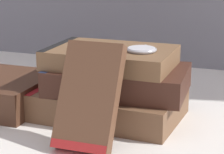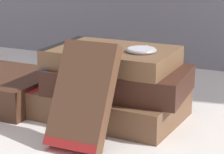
{
  "view_description": "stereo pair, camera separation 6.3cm",
  "coord_description": "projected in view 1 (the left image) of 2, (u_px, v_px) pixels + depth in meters",
  "views": [
    {
      "loc": [
        0.28,
        -0.63,
        0.27
      ],
      "look_at": [
        0.04,
        0.02,
        0.07
      ],
      "focal_mm": 75.0,
      "sensor_mm": 36.0,
      "label": 1
    },
    {
      "loc": [
        0.33,
        -0.61,
        0.27
      ],
      "look_at": [
        0.04,
        0.02,
        0.07
      ],
      "focal_mm": 75.0,
      "sensor_mm": 36.0,
      "label": 2
    }
  ],
  "objects": [
    {
      "name": "book_leaning_front",
      "position": [
        88.0,
        100.0,
        0.63
      ],
      "size": [
        0.08,
        0.09,
        0.14
      ],
      "rotation": [
        -0.47,
        0.0,
        0.0
      ],
      "color": "brown",
      "rests_on": "ground_plane"
    },
    {
      "name": "ground_plane",
      "position": [
        84.0,
        123.0,
        0.73
      ],
      "size": [
        3.0,
        3.0,
        0.0
      ],
      "primitive_type": "plane",
      "color": "white"
    },
    {
      "name": "book_flat_bottom",
      "position": [
        106.0,
        103.0,
        0.75
      ],
      "size": [
        0.23,
        0.16,
        0.04
      ],
      "rotation": [
        0.0,
        0.0,
        -0.05
      ],
      "color": "brown",
      "rests_on": "ground_plane"
    },
    {
      "name": "book_flat_middle",
      "position": [
        115.0,
        79.0,
        0.74
      ],
      "size": [
        0.22,
        0.15,
        0.04
      ],
      "rotation": [
        0.0,
        0.0,
        0.07
      ],
      "color": "#422319",
      "rests_on": "book_flat_bottom"
    },
    {
      "name": "pocket_watch",
      "position": [
        142.0,
        50.0,
        0.71
      ],
      "size": [
        0.05,
        0.05,
        0.01
      ],
      "color": "silver",
      "rests_on": "book_flat_top"
    },
    {
      "name": "book_flat_top",
      "position": [
        108.0,
        57.0,
        0.74
      ],
      "size": [
        0.19,
        0.13,
        0.03
      ],
      "rotation": [
        0.0,
        0.0,
        0.0
      ],
      "color": "brown",
      "rests_on": "book_flat_middle"
    }
  ]
}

